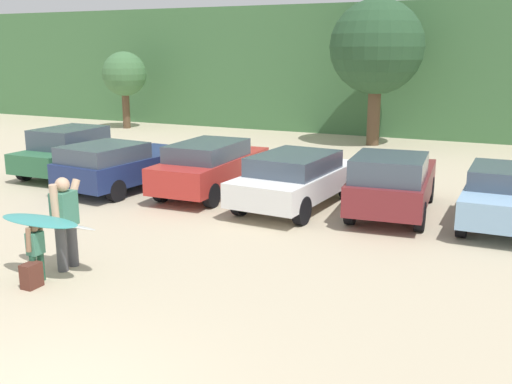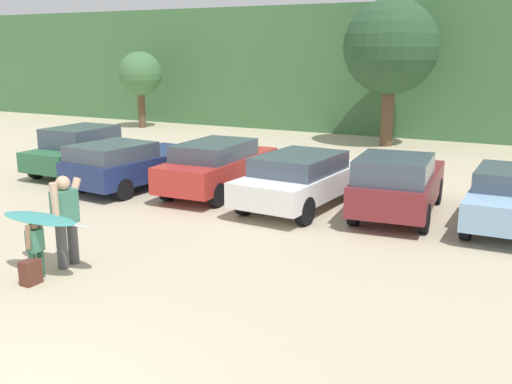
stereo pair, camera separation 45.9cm
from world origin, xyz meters
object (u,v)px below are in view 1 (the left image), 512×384
at_px(parked_car_forest_green, 71,151).
at_px(parked_car_sky_blue, 507,195).
at_px(parked_car_red, 211,166).
at_px(surfboard_teal, 39,221).
at_px(parked_car_navy, 124,164).
at_px(surfboard_white, 56,223).
at_px(person_adult, 65,218).
at_px(person_child, 36,249).
at_px(parked_car_white, 296,178).
at_px(parked_car_maroon, 392,182).
at_px(backpack_dropped, 31,275).

bearing_deg(parked_car_forest_green, parked_car_sky_blue, -91.28).
relative_size(parked_car_red, surfboard_teal, 2.67).
height_order(parked_car_navy, surfboard_white, parked_car_navy).
height_order(parked_car_red, surfboard_teal, parked_car_red).
bearing_deg(parked_car_sky_blue, parked_car_forest_green, 89.10).
height_order(parked_car_red, person_adult, person_adult).
bearing_deg(person_child, parked_car_navy, -67.59).
relative_size(parked_car_white, parked_car_maroon, 1.02).
height_order(parked_car_forest_green, person_adult, person_adult).
bearing_deg(surfboard_white, parked_car_forest_green, -46.04).
relative_size(parked_car_maroon, backpack_dropped, 10.10).
xyz_separation_m(parked_car_navy, surfboard_white, (3.04, -6.03, 0.16)).
bearing_deg(surfboard_white, parked_car_maroon, -123.05).
distance_m(parked_car_sky_blue, backpack_dropped, 10.66).
distance_m(parked_car_white, surfboard_white, 6.74).
xyz_separation_m(parked_car_forest_green, person_adult, (6.02, -6.83, 0.19)).
xyz_separation_m(parked_car_maroon, backpack_dropped, (-4.71, -7.49, -0.62)).
xyz_separation_m(parked_car_white, person_child, (-2.30, -6.94, -0.16)).
height_order(parked_car_forest_green, surfboard_teal, parked_car_forest_green).
bearing_deg(parked_car_sky_blue, parked_car_white, 95.12).
height_order(parked_car_white, person_child, parked_car_white).
height_order(surfboard_white, surfboard_teal, surfboard_teal).
distance_m(parked_car_forest_green, parked_car_white, 8.34).
height_order(person_adult, person_child, person_adult).
height_order(parked_car_maroon, surfboard_teal, parked_car_maroon).
bearing_deg(parked_car_navy, surfboard_white, -147.44).
height_order(parked_car_maroon, surfboard_white, parked_car_maroon).
bearing_deg(backpack_dropped, surfboard_white, 102.49).
xyz_separation_m(person_adult, backpack_dropped, (0.09, -1.02, -0.79)).
height_order(person_child, backpack_dropped, person_child).
distance_m(parked_car_white, parked_car_sky_blue, 5.20).
bearing_deg(parked_car_white, parked_car_sky_blue, -80.60).
xyz_separation_m(parked_car_navy, surfboard_teal, (3.16, -6.57, 0.36)).
bearing_deg(person_adult, parked_car_navy, -64.71).
bearing_deg(parked_car_red, person_child, -177.48).
bearing_deg(parked_car_sky_blue, parked_car_red, 90.43).
bearing_deg(backpack_dropped, parked_car_navy, 115.06).
distance_m(parked_car_navy, parked_car_maroon, 7.97).
xyz_separation_m(parked_car_forest_green, parked_car_red, (5.50, -0.26, -0.01)).
height_order(parked_car_forest_green, parked_car_sky_blue, parked_car_forest_green).
xyz_separation_m(parked_car_forest_green, parked_car_white, (8.31, -0.66, -0.04)).
distance_m(parked_car_forest_green, surfboard_teal, 9.62).
relative_size(parked_car_red, parked_car_sky_blue, 1.13).
xyz_separation_m(person_child, surfboard_white, (-0.10, 0.65, 0.30)).
distance_m(parked_car_maroon, person_adult, 8.06).
height_order(parked_car_navy, person_adult, person_adult).
distance_m(parked_car_red, person_child, 7.36).
relative_size(parked_car_forest_green, backpack_dropped, 8.86).
distance_m(parked_car_sky_blue, person_adult, 10.00).
bearing_deg(parked_car_red, surfboard_teal, -177.24).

